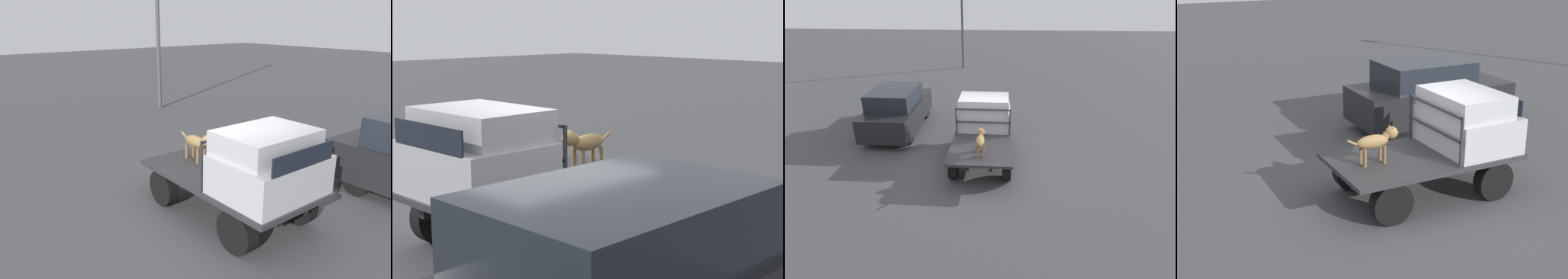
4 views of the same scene
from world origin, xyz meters
TOP-DOWN VIEW (x-y plane):
  - ground_plane at (0.00, 0.00)m, footprint 80.00×80.00m
  - flatbed_truck at (0.00, 0.00)m, footprint 3.42×1.86m
  - truck_cab at (0.96, 0.00)m, footprint 1.35×1.74m
  - truck_headboard at (0.24, 0.00)m, footprint 0.04×1.74m
  - dog at (-0.92, -0.00)m, footprint 1.01×0.24m

SIDE VIEW (x-z plane):
  - ground_plane at x=0.00m, z-range 0.00..0.00m
  - flatbed_truck at x=0.00m, z-range 0.17..0.96m
  - dog at x=-0.92m, z-range 0.88..1.54m
  - truck_cab at x=0.96m, z-range 0.77..1.86m
  - truck_headboard at x=0.24m, z-range 0.94..1.83m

